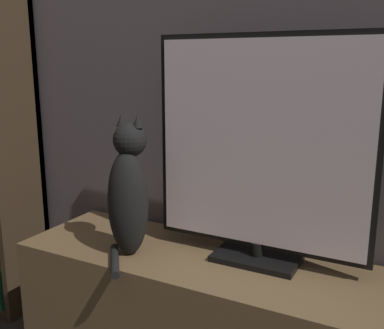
{
  "coord_description": "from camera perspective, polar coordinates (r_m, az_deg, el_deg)",
  "views": [
    {
      "loc": [
        0.54,
        -0.35,
        1.2
      ],
      "look_at": [
        -0.15,
        0.94,
        0.86
      ],
      "focal_mm": 42.0,
      "sensor_mm": 36.0,
      "label": 1
    }
  ],
  "objects": [
    {
      "name": "wall_back",
      "position": [
        1.67,
        9.59,
        16.2
      ],
      "size": [
        4.8,
        0.05,
        2.6
      ],
      "color": "#564C51",
      "rests_on": "ground_plane"
    },
    {
      "name": "tv",
      "position": [
        1.49,
        8.7,
        1.61
      ],
      "size": [
        0.75,
        0.17,
        0.76
      ],
      "color": "black",
      "rests_on": "tv_stand"
    },
    {
      "name": "cat",
      "position": [
        1.58,
        -8.04,
        -3.63
      ],
      "size": [
        0.16,
        0.28,
        0.5
      ],
      "rotation": [
        0.0,
        0.0,
        0.07
      ],
      "color": "black",
      "rests_on": "tv_stand"
    }
  ]
}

